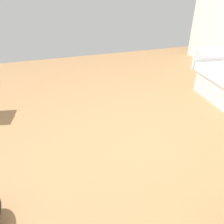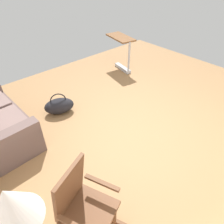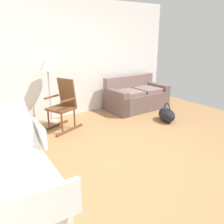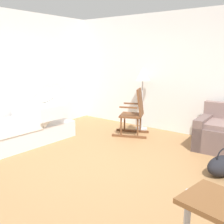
% 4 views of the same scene
% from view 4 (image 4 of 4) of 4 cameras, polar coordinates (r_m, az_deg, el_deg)
% --- Properties ---
extents(ground_plane, '(6.78, 6.78, 0.00)m').
position_cam_4_polar(ground_plane, '(4.14, -2.64, -12.71)').
color(ground_plane, '#9E7247').
extents(back_wall, '(5.62, 0.10, 2.70)m').
position_cam_4_polar(back_wall, '(6.08, 13.71, 8.26)').
color(back_wall, white).
rests_on(back_wall, ground).
extents(hospital_bed, '(1.07, 2.10, 1.11)m').
position_cam_4_polar(hospital_bed, '(5.54, -18.66, -3.37)').
color(hospital_bed, silver).
rests_on(hospital_bed, ground).
extents(rocking_chair, '(0.88, 0.73, 1.05)m').
position_cam_4_polar(rocking_chair, '(5.74, 4.97, -0.22)').
color(rocking_chair, brown).
rests_on(rocking_chair, ground).
extents(floor_lamp, '(0.34, 0.34, 1.48)m').
position_cam_4_polar(floor_lamp, '(6.10, 6.79, 7.39)').
color(floor_lamp, '#B2B5BA').
rests_on(floor_lamp, ground).
extents(duffel_bag, '(0.51, 0.64, 0.43)m').
position_cam_4_polar(duffel_bag, '(4.25, 23.16, -10.77)').
color(duffel_bag, black).
rests_on(duffel_bag, ground).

